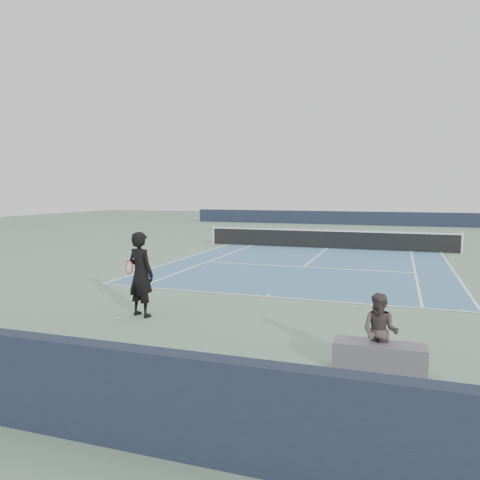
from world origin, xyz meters
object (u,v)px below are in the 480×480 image
(tennis_net, at_px, (327,239))
(tennis_player, at_px, (141,274))
(tennis_ball, at_px, (118,318))
(spectator_bench, at_px, (380,344))

(tennis_net, height_order, tennis_player, tennis_player)
(tennis_net, xyz_separation_m, tennis_ball, (-2.67, -15.22, -0.47))
(tennis_player, height_order, spectator_bench, tennis_player)
(tennis_player, relative_size, tennis_ball, 29.30)
(tennis_ball, height_order, spectator_bench, spectator_bench)
(tennis_player, height_order, tennis_ball, tennis_player)
(tennis_net, distance_m, spectator_bench, 16.86)
(tennis_player, xyz_separation_m, tennis_ball, (-0.35, -0.45, -0.98))
(tennis_net, relative_size, tennis_player, 6.33)
(tennis_net, distance_m, tennis_player, 14.96)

